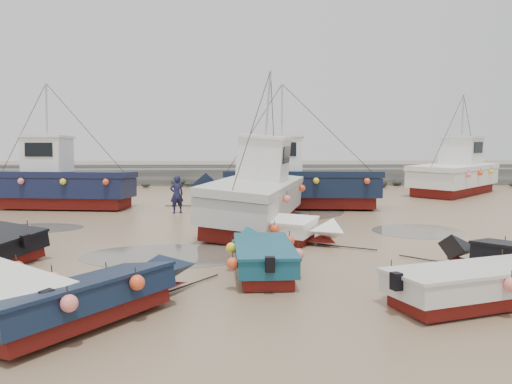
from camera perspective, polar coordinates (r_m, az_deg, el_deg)
ground at (r=16.03m, az=-0.13°, el=-6.61°), size 120.00×120.00×0.00m
seawall at (r=37.73m, az=-0.87°, el=1.81°), size 60.00×4.92×1.50m
puddle_a at (r=15.47m, az=-10.08°, el=-7.17°), size 5.28×5.28×0.01m
puddle_b at (r=20.09m, az=18.03°, el=-4.27°), size 3.50×3.50×0.01m
puddle_c at (r=21.57m, az=-23.87°, el=-3.79°), size 3.74×3.74×0.01m
puddle_d at (r=24.53m, az=2.29°, el=-2.09°), size 6.67×6.67×0.01m
dinghy_1 at (r=10.45m, az=-17.97°, el=-10.91°), size 4.32×5.33×1.43m
dinghy_2 at (r=13.35m, az=0.77°, el=-6.79°), size 2.00×5.46×1.43m
dinghy_3 at (r=12.02m, az=25.41°, el=-8.98°), size 6.20×2.91×1.43m
dinghy_5 at (r=17.19m, az=2.54°, el=-3.84°), size 5.14×3.29×1.43m
cabin_boat_0 at (r=27.02m, az=-22.22°, el=1.09°), size 9.90×3.46×6.22m
cabin_boat_1 at (r=20.37m, az=0.13°, el=-0.09°), size 4.83×10.81×6.22m
cabin_boat_2 at (r=25.30m, az=3.86°, el=1.14°), size 10.96×3.72×6.22m
cabin_boat_3 at (r=34.30m, az=22.05°, el=2.08°), size 8.47×8.43×6.22m
person at (r=23.86m, az=-9.01°, el=-2.41°), size 0.77×0.67×1.79m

